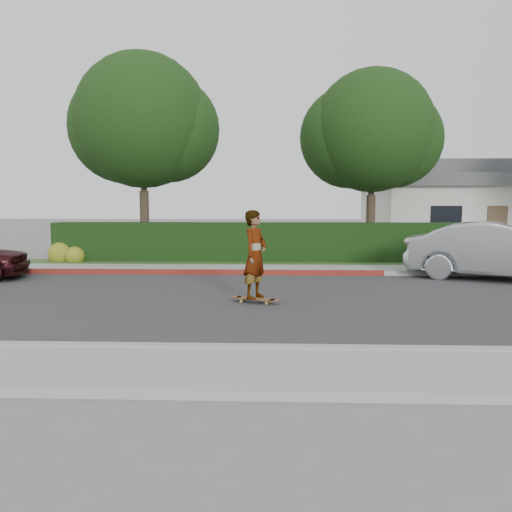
% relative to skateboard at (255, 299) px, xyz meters
% --- Properties ---
extents(ground, '(120.00, 120.00, 0.00)m').
position_rel_skateboard_xyz_m(ground, '(2.77, 0.30, -0.10)').
color(ground, slate).
rests_on(ground, ground).
extents(road, '(60.00, 8.00, 0.01)m').
position_rel_skateboard_xyz_m(road, '(2.77, 0.30, -0.09)').
color(road, '#2D2D30').
rests_on(road, ground).
extents(curb_near, '(60.00, 0.20, 0.15)m').
position_rel_skateboard_xyz_m(curb_near, '(2.77, -3.80, -0.02)').
color(curb_near, '#9E9E99').
rests_on(curb_near, ground).
extents(sidewalk_near, '(60.00, 1.60, 0.12)m').
position_rel_skateboard_xyz_m(sidewalk_near, '(2.77, -4.70, -0.04)').
color(sidewalk_near, gray).
rests_on(sidewalk_near, ground).
extents(curb_far, '(60.00, 0.20, 0.15)m').
position_rel_skateboard_xyz_m(curb_far, '(2.77, 4.40, -0.02)').
color(curb_far, '#9E9E99').
rests_on(curb_far, ground).
extents(curb_red_section, '(12.00, 0.21, 0.15)m').
position_rel_skateboard_xyz_m(curb_red_section, '(-2.23, 4.40, -0.02)').
color(curb_red_section, maroon).
rests_on(curb_red_section, ground).
extents(sidewalk_far, '(60.00, 1.60, 0.12)m').
position_rel_skateboard_xyz_m(sidewalk_far, '(2.77, 5.30, -0.04)').
color(sidewalk_far, gray).
rests_on(sidewalk_far, ground).
extents(planting_strip, '(60.00, 1.60, 0.10)m').
position_rel_skateboard_xyz_m(planting_strip, '(2.77, 6.90, -0.05)').
color(planting_strip, '#2D4C1E').
rests_on(planting_strip, ground).
extents(hedge, '(15.00, 1.00, 1.50)m').
position_rel_skateboard_xyz_m(hedge, '(-0.23, 7.50, 0.65)').
color(hedge, black).
rests_on(hedge, ground).
extents(flowering_shrub, '(1.40, 1.00, 0.90)m').
position_rel_skateboard_xyz_m(flowering_shrub, '(-7.24, 7.03, 0.24)').
color(flowering_shrub, '#2D4C19').
rests_on(flowering_shrub, ground).
extents(tree_left, '(5.99, 5.21, 8.00)m').
position_rel_skateboard_xyz_m(tree_left, '(-4.74, 8.98, 5.17)').
color(tree_left, '#33261C').
rests_on(tree_left, ground).
extents(tree_center, '(5.66, 4.84, 7.44)m').
position_rel_skateboard_xyz_m(tree_center, '(4.26, 9.48, 4.81)').
color(tree_center, '#33261C').
rests_on(tree_center, ground).
extents(house, '(10.60, 8.60, 4.30)m').
position_rel_skateboard_xyz_m(house, '(10.77, 16.29, 2.00)').
color(house, beige).
rests_on(house, ground).
extents(skateboard, '(1.12, 0.60, 0.10)m').
position_rel_skateboard_xyz_m(skateboard, '(0.00, 0.00, 0.00)').
color(skateboard, gold).
rests_on(skateboard, ground).
extents(skateboarder, '(0.74, 0.84, 1.94)m').
position_rel_skateboard_xyz_m(skateboarder, '(0.00, -0.00, 0.99)').
color(skateboarder, white).
rests_on(skateboarder, skateboard).
extents(car_silver, '(5.33, 3.70, 1.67)m').
position_rel_skateboard_xyz_m(car_silver, '(6.86, 3.64, 0.73)').
color(car_silver, '#A8ABAF').
rests_on(car_silver, ground).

